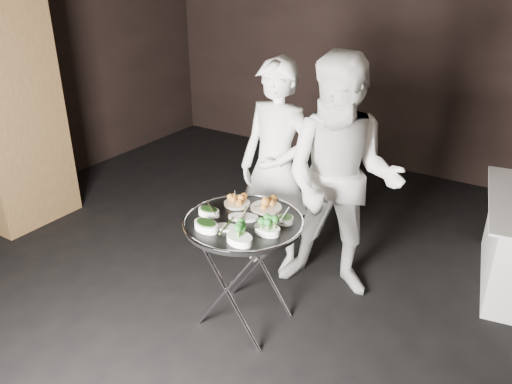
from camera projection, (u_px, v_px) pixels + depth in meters
The scene contains 16 objects.
floor at pixel (207, 322), 3.57m from camera, with size 6.00×7.00×0.05m, color black.
wall_back at pixel (395, 40), 5.60m from camera, with size 6.00×0.05×3.00m, color black.
tray_stand at pixel (244, 268), 3.37m from camera, with size 0.54×0.45×0.79m.
serving_tray at pixel (243, 222), 3.22m from camera, with size 0.78×0.78×0.04m.
potato_plate_a at pixel (237, 201), 3.41m from camera, with size 0.18×0.18×0.06m.
potato_plate_b at pixel (266, 205), 3.35m from camera, with size 0.21×0.21×0.08m.
greens_bowl at pixel (285, 219), 3.18m from camera, with size 0.11×0.11×0.06m.
asparagus_plate_a at pixel (243, 216), 3.23m from camera, with size 0.22×0.18×0.04m.
asparagus_plate_b at pixel (226, 227), 3.11m from camera, with size 0.18×0.13×0.03m.
spinach_bowl_a at pixel (209, 211), 3.27m from camera, with size 0.16×0.10×0.06m.
spinach_bowl_b at pixel (206, 225), 3.09m from camera, with size 0.19×0.14×0.07m.
broccoli_bowl_a at pixel (267, 228), 3.06m from camera, with size 0.17×0.13×0.07m.
broccoli_bowl_b at pixel (239, 238), 2.95m from camera, with size 0.20×0.17×0.07m.
serving_utensils at pixel (251, 210), 3.23m from camera, with size 0.59×0.44×0.01m.
waiter_left at pixel (276, 169), 3.87m from camera, with size 0.62×0.41×1.71m, color silver.
waiter_right at pixel (341, 181), 3.54m from camera, with size 0.88×0.69×1.81m, color silver.
Camera 1 is at (1.83, -2.19, 2.34)m, focal length 35.00 mm.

